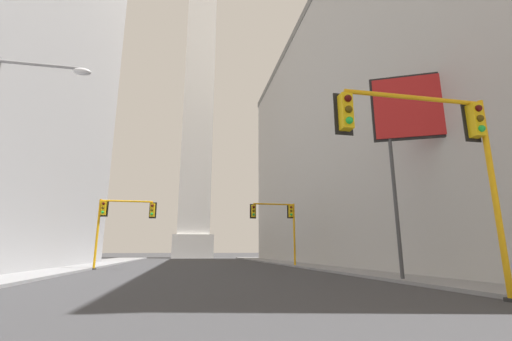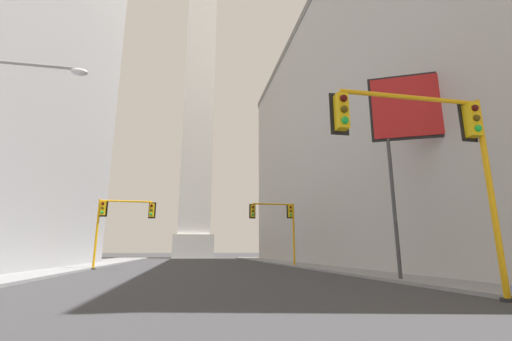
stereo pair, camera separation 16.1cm
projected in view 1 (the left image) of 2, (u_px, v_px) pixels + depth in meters
The scene contains 9 objects.
sidewalk_left at pixel (36, 272), 21.97m from camera, with size 5.00×83.30×0.15m, color gray.
sidewalk_right at pixel (344, 269), 26.03m from camera, with size 5.00×83.30×0.15m, color gray.
building_right at pixel (388, 131), 38.06m from camera, with size 18.68×53.55×28.77m.
obelisk at pixel (199, 85), 74.77m from camera, with size 7.69×7.69×75.66m.
traffic_light_near_right at pixel (440, 141), 10.54m from camera, with size 5.26×0.50×6.20m.
traffic_light_mid_left at pixel (119, 216), 27.30m from camera, with size 4.53×0.53×5.41m.
traffic_light_mid_right at pixel (279, 218), 31.25m from camera, with size 4.30×0.50×5.67m.
street_lamp at pixel (0, 141), 11.94m from camera, with size 3.30×0.36×8.36m.
billboard_sign at pixel (419, 113), 17.32m from camera, with size 4.16×2.08×10.35m.
Camera 1 is at (-1.23, -0.22, 1.44)m, focal length 24.00 mm.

